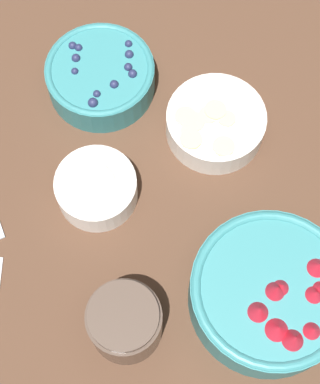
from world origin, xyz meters
name	(u,v)px	position (x,y,z in m)	size (l,w,h in m)	color
ground_plane	(180,226)	(0.00, 0.00, 0.00)	(4.00, 4.00, 0.00)	#4C3323
bowl_strawberries	(270,293)	(0.16, -0.01, 0.04)	(0.22, 0.22, 0.09)	teal
bowl_blueberries	(101,76)	(-0.25, 0.10, 0.03)	(0.17, 0.17, 0.06)	teal
bowl_bananas	(215,122)	(-0.06, 0.15, 0.03)	(0.15, 0.15, 0.05)	white
bowl_cream	(96,187)	(-0.12, -0.04, 0.03)	(0.12, 0.12, 0.06)	white
jar_chocolate	(125,323)	(0.04, -0.16, 0.04)	(0.10, 0.10, 0.09)	#4C3D33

